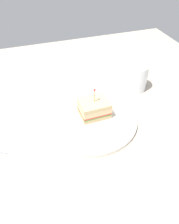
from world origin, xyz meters
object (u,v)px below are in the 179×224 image
at_px(plate, 90,119).
at_px(napkin, 4,134).
at_px(fork, 7,144).
at_px(drink_glass, 136,78).
at_px(sandwich_half_center, 94,108).

distance_m(plate, napkin, 0.25).
bearing_deg(plate, napkin, -95.17).
height_order(plate, fork, plate).
bearing_deg(plate, drink_glass, 117.43).
height_order(napkin, fork, fork).
bearing_deg(plate, sandwich_half_center, 111.53).
height_order(sandwich_half_center, napkin, sandwich_half_center).
bearing_deg(drink_glass, napkin, -79.44).
height_order(sandwich_half_center, fork, sandwich_half_center).
relative_size(sandwich_half_center, drink_glass, 1.00).
relative_size(drink_glass, napkin, 1.03).
distance_m(drink_glass, fork, 0.47).
xyz_separation_m(plate, fork, (0.02, -0.24, -0.00)).
relative_size(plate, napkin, 3.10).
bearing_deg(drink_glass, sandwich_half_center, -62.08).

